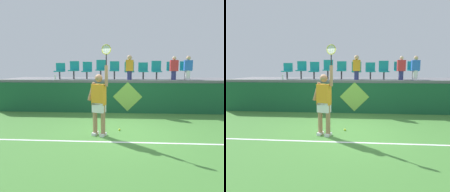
% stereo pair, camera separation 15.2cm
% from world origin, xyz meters
% --- Properties ---
extents(ground_plane, '(40.00, 40.00, 0.00)m').
position_xyz_m(ground_plane, '(0.00, 0.00, 0.00)').
color(ground_plane, '#478438').
extents(court_back_wall, '(11.36, 0.20, 1.32)m').
position_xyz_m(court_back_wall, '(0.00, 2.84, 0.66)').
color(court_back_wall, '#195633').
rests_on(court_back_wall, ground_plane).
extents(spectator_platform, '(11.36, 2.73, 0.12)m').
position_xyz_m(spectator_platform, '(0.00, 4.15, 1.38)').
color(spectator_platform, slate).
rests_on(spectator_platform, court_back_wall).
extents(court_baseline_stripe, '(10.22, 0.08, 0.01)m').
position_xyz_m(court_baseline_stripe, '(0.00, -0.88, 0.00)').
color(court_baseline_stripe, white).
rests_on(court_baseline_stripe, ground_plane).
extents(tennis_player, '(0.72, 0.37, 2.61)m').
position_xyz_m(tennis_player, '(-0.58, -0.34, 1.01)').
color(tennis_player, white).
rests_on(tennis_player, ground_plane).
extents(tennis_ball, '(0.07, 0.07, 0.07)m').
position_xyz_m(tennis_ball, '(0.00, 0.15, 0.03)').
color(tennis_ball, '#D1E533').
rests_on(tennis_ball, ground_plane).
extents(water_bottle, '(0.07, 0.07, 0.22)m').
position_xyz_m(water_bottle, '(-2.96, 2.91, 1.55)').
color(water_bottle, white).
rests_on(water_bottle, spectator_platform).
extents(stadium_chair_0, '(0.44, 0.42, 0.76)m').
position_xyz_m(stadium_chair_0, '(-2.93, 3.54, 1.87)').
color(stadium_chair_0, '#38383D').
rests_on(stadium_chair_0, spectator_platform).
extents(stadium_chair_1, '(0.44, 0.42, 0.84)m').
position_xyz_m(stadium_chair_1, '(-2.25, 3.54, 1.91)').
color(stadium_chair_1, '#38383D').
rests_on(stadium_chair_1, spectator_platform).
extents(stadium_chair_2, '(0.44, 0.42, 0.81)m').
position_xyz_m(stadium_chair_2, '(-1.63, 3.55, 1.88)').
color(stadium_chair_2, '#38383D').
rests_on(stadium_chair_2, spectator_platform).
extents(stadium_chair_3, '(0.44, 0.42, 0.90)m').
position_xyz_m(stadium_chair_3, '(-0.98, 3.55, 1.95)').
color(stadium_chair_3, '#38383D').
rests_on(stadium_chair_3, spectator_platform).
extents(stadium_chair_4, '(0.44, 0.42, 0.83)m').
position_xyz_m(stadium_chair_4, '(-0.34, 3.54, 1.91)').
color(stadium_chair_4, '#38383D').
rests_on(stadium_chair_4, spectator_platform).
extents(stadium_chair_5, '(0.44, 0.42, 0.80)m').
position_xyz_m(stadium_chair_5, '(0.35, 3.55, 1.87)').
color(stadium_chair_5, '#38383D').
rests_on(stadium_chair_5, spectator_platform).
extents(stadium_chair_6, '(0.44, 0.42, 0.77)m').
position_xyz_m(stadium_chair_6, '(0.98, 3.54, 1.87)').
color(stadium_chair_6, '#38383D').
rests_on(stadium_chair_6, spectator_platform).
extents(stadium_chair_7, '(0.44, 0.42, 0.85)m').
position_xyz_m(stadium_chair_7, '(1.59, 3.55, 1.89)').
color(stadium_chair_7, '#38383D').
rests_on(stadium_chair_7, spectator_platform).
extents(stadium_chair_8, '(0.44, 0.42, 0.81)m').
position_xyz_m(stadium_chair_8, '(2.28, 3.54, 1.91)').
color(stadium_chair_8, '#38383D').
rests_on(stadium_chair_8, spectator_platform).
extents(stadium_chair_9, '(0.44, 0.42, 0.82)m').
position_xyz_m(stadium_chair_9, '(2.89, 3.54, 1.92)').
color(stadium_chair_9, '#38383D').
rests_on(stadium_chair_9, spectator_platform).
extents(spectator_0, '(0.34, 0.20, 1.03)m').
position_xyz_m(spectator_0, '(2.28, 3.12, 1.97)').
color(spectator_0, navy).
rests_on(spectator_0, spectator_platform).
extents(spectator_1, '(0.34, 0.20, 1.04)m').
position_xyz_m(spectator_1, '(2.89, 3.12, 1.98)').
color(spectator_1, white).
rests_on(spectator_1, spectator_platform).
extents(spectator_2, '(0.34, 0.21, 1.08)m').
position_xyz_m(spectator_2, '(0.35, 3.08, 2.01)').
color(spectator_2, navy).
rests_on(spectator_2, spectator_platform).
extents(wall_signage_mount, '(1.27, 0.01, 1.36)m').
position_xyz_m(wall_signage_mount, '(0.27, 2.73, 0.00)').
color(wall_signage_mount, '#195633').
rests_on(wall_signage_mount, ground_plane).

